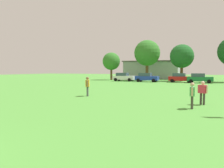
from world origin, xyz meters
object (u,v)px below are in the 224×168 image
at_px(bystander_midfield, 87,85).
at_px(tree_left, 147,53).
at_px(parked_car_blue_1, 147,77).
at_px(parked_car_red_2, 181,78).
at_px(parked_car_white_0, 124,77).
at_px(tree_center_left, 182,56).
at_px(parked_car_green_3, 200,78).
at_px(bystander_near_trees, 203,91).
at_px(tree_far_left, 111,61).
at_px(adult_bystander, 192,93).

relative_size(bystander_midfield, tree_left, 0.20).
bearing_deg(bystander_midfield, tree_left, -18.58).
distance_m(parked_car_blue_1, parked_car_red_2, 6.24).
distance_m(parked_car_white_0, tree_center_left, 12.39).
xyz_separation_m(parked_car_white_0, parked_car_green_3, (14.47, -0.87, 0.00)).
bearing_deg(bystander_midfield, tree_center_left, -32.00).
distance_m(bystander_near_trees, parked_car_blue_1, 29.48).
distance_m(parked_car_blue_1, tree_far_left, 11.44).
relative_size(adult_bystander, tree_left, 0.18).
height_order(parked_car_blue_1, parked_car_green_3, same).
distance_m(parked_car_blue_1, tree_center_left, 8.97).
height_order(adult_bystander, bystander_midfield, bystander_midfield).
bearing_deg(tree_far_left, parked_car_red_2, -16.90).
xyz_separation_m(bystander_near_trees, parked_car_red_2, (-4.96, 27.78, -0.09)).
distance_m(adult_bystander, parked_car_white_0, 33.96).
xyz_separation_m(parked_car_blue_1, parked_car_green_3, (9.50, -0.02, 0.00)).
distance_m(bystander_near_trees, bystander_midfield, 9.71).
bearing_deg(parked_car_green_3, bystander_near_trees, -86.48).
distance_m(bystander_near_trees, parked_car_white_0, 32.43).
relative_size(parked_car_white_0, tree_center_left, 0.58).
relative_size(adult_bystander, parked_car_red_2, 0.37).
relative_size(parked_car_white_0, parked_car_red_2, 1.00).
height_order(parked_car_green_3, tree_center_left, tree_center_left).
height_order(adult_bystander, parked_car_red_2, parked_car_red_2).
height_order(adult_bystander, parked_car_blue_1, parked_car_blue_1).
relative_size(parked_car_blue_1, tree_far_left, 0.70).
bearing_deg(parked_car_blue_1, tree_center_left, 43.91).
height_order(parked_car_white_0, parked_car_green_3, same).
bearing_deg(parked_car_red_2, tree_far_left, 163.10).
bearing_deg(parked_car_green_3, parked_car_red_2, 171.01).
xyz_separation_m(bystander_midfield, tree_left, (-3.36, 32.70, 4.89)).
bearing_deg(tree_far_left, parked_car_green_3, -15.58).
bearing_deg(tree_center_left, parked_car_red_2, -84.57).
bearing_deg(parked_car_blue_1, parked_car_red_2, 4.57).
height_order(parked_car_white_0, tree_left, tree_left).
distance_m(tree_far_left, tree_center_left, 15.34).
bearing_deg(parked_car_white_0, parked_car_red_2, -1.78).
height_order(tree_left, tree_center_left, tree_left).
height_order(parked_car_red_2, parked_car_green_3, same).
relative_size(parked_car_blue_1, parked_car_red_2, 1.00).
bearing_deg(parked_car_blue_1, tree_left, 104.36).
height_order(adult_bystander, tree_left, tree_left).
distance_m(bystander_near_trees, tree_center_left, 33.50).
bearing_deg(parked_car_white_0, parked_car_blue_1, -9.66).
xyz_separation_m(parked_car_blue_1, tree_center_left, (5.74, 5.53, 4.13)).
xyz_separation_m(adult_bystander, parked_car_red_2, (-4.47, 29.79, -0.08)).
bearing_deg(tree_far_left, tree_center_left, 0.85).
xyz_separation_m(tree_left, tree_center_left, (7.51, -1.40, -0.92)).
height_order(bystander_midfield, parked_car_blue_1, bystander_midfield).
relative_size(bystander_midfield, parked_car_white_0, 0.40).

